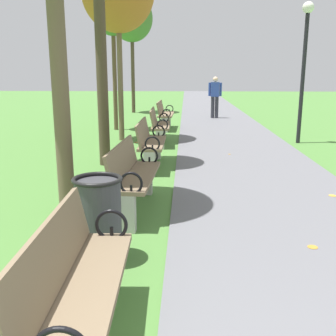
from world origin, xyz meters
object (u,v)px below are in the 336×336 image
(park_bench_2, at_px, (77,285))
(pedestrian_walking, at_px, (215,95))
(park_bench_4, at_px, (150,142))
(tree_4, at_px, (113,17))
(lamp_post, at_px, (305,52))
(tree_5, at_px, (132,19))
(park_bench_3, at_px, (133,175))
(trash_bin, at_px, (99,219))
(park_bench_5, at_px, (159,125))
(park_bench_6, at_px, (165,114))

(park_bench_2, height_order, pedestrian_walking, pedestrian_walking)
(park_bench_2, distance_m, pedestrian_walking, 13.91)
(park_bench_4, bearing_deg, tree_4, 106.85)
(pedestrian_walking, xyz_separation_m, lamp_post, (1.80, -5.60, 1.38))
(park_bench_4, relative_size, tree_5, 0.31)
(park_bench_3, xyz_separation_m, park_bench_4, (-0.00, 2.52, 0.00))
(park_bench_3, xyz_separation_m, pedestrian_walking, (1.84, 11.01, 0.44))
(park_bench_4, distance_m, trash_bin, 3.97)
(park_bench_3, xyz_separation_m, tree_4, (-1.55, 7.66, 2.96))
(park_bench_2, bearing_deg, pedestrian_walking, 82.42)
(park_bench_5, bearing_deg, pedestrian_walking, 72.75)
(park_bench_3, height_order, pedestrian_walking, pedestrian_walking)
(park_bench_5, bearing_deg, tree_4, 121.29)
(park_bench_5, height_order, park_bench_6, same)
(tree_4, relative_size, lamp_post, 1.19)
(park_bench_5, height_order, tree_4, tree_4)
(tree_4, bearing_deg, lamp_post, -23.38)
(park_bench_4, distance_m, tree_4, 6.13)
(tree_5, xyz_separation_m, trash_bin, (1.57, -14.74, -3.65))
(park_bench_3, bearing_deg, pedestrian_walking, 80.54)
(park_bench_4, bearing_deg, lamp_post, 38.47)
(park_bench_6, relative_size, lamp_post, 0.46)
(park_bench_3, distance_m, park_bench_4, 2.52)
(park_bench_4, xyz_separation_m, park_bench_5, (0.00, 2.58, 0.00))
(park_bench_3, xyz_separation_m, tree_5, (-1.72, 13.30, 3.59))
(pedestrian_walking, distance_m, trash_bin, 12.62)
(park_bench_3, bearing_deg, tree_5, 97.36)
(park_bench_4, relative_size, park_bench_6, 1.00)
(tree_5, relative_size, lamp_post, 1.47)
(tree_4, bearing_deg, park_bench_2, -81.53)
(park_bench_2, height_order, park_bench_5, same)
(park_bench_2, height_order, park_bench_6, same)
(park_bench_5, relative_size, tree_4, 0.39)
(park_bench_6, distance_m, lamp_post, 4.75)
(park_bench_3, distance_m, pedestrian_walking, 11.17)
(park_bench_5, xyz_separation_m, tree_5, (-1.72, 8.20, 3.59))
(tree_4, bearing_deg, park_bench_3, -78.53)
(park_bench_4, relative_size, trash_bin, 1.91)
(tree_4, height_order, pedestrian_walking, tree_4)
(park_bench_4, bearing_deg, trash_bin, -92.13)
(park_bench_3, bearing_deg, tree_4, 101.47)
(park_bench_2, relative_size, park_bench_5, 1.00)
(park_bench_2, height_order, park_bench_3, same)
(park_bench_5, distance_m, lamp_post, 4.08)
(park_bench_2, relative_size, park_bench_4, 1.01)
(tree_4, relative_size, trash_bin, 4.92)
(park_bench_5, bearing_deg, trash_bin, -91.29)
(park_bench_6, height_order, tree_4, tree_4)
(park_bench_3, relative_size, tree_5, 0.32)
(park_bench_6, height_order, lamp_post, lamp_post)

